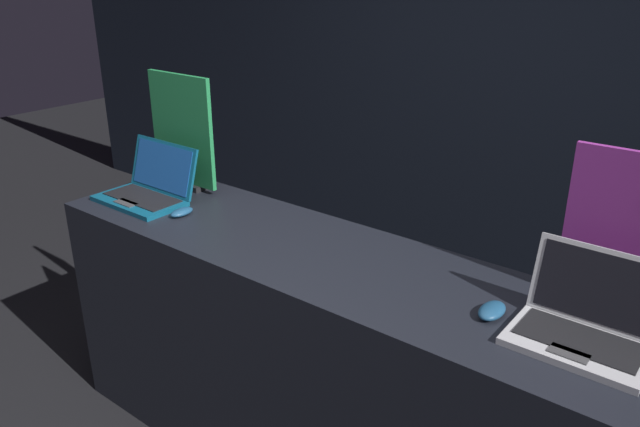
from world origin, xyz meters
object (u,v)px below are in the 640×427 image
(promo_stand_back, at_px, (620,235))
(laptop_back, at_px, (585,322))
(mouse_back, at_px, (492,311))
(promo_stand_front, at_px, (182,134))
(laptop_front, at_px, (149,187))
(mouse_front, at_px, (182,212))

(promo_stand_back, bearing_deg, laptop_back, -90.00)
(laptop_back, height_order, mouse_back, laptop_back)
(laptop_back, bearing_deg, promo_stand_front, 175.10)
(laptop_front, height_order, promo_stand_back, promo_stand_back)
(promo_stand_front, distance_m, promo_stand_back, 1.81)
(mouse_front, xyz_separation_m, mouse_back, (1.31, 0.05, 0.00))
(promo_stand_front, height_order, mouse_back, promo_stand_front)
(laptop_front, relative_size, mouse_back, 3.29)
(laptop_front, bearing_deg, mouse_back, 0.63)
(laptop_back, relative_size, promo_stand_back, 0.74)
(laptop_back, distance_m, mouse_back, 0.25)
(mouse_front, bearing_deg, laptop_front, 172.22)
(promo_stand_back, bearing_deg, mouse_front, -168.40)
(mouse_front, distance_m, promo_stand_front, 0.42)
(mouse_front, xyz_separation_m, promo_stand_back, (1.56, 0.32, 0.22))
(mouse_front, distance_m, laptop_back, 1.56)
(promo_stand_front, xyz_separation_m, laptop_back, (1.80, -0.15, -0.19))
(promo_stand_front, bearing_deg, mouse_back, -6.94)
(laptop_back, bearing_deg, mouse_front, -176.84)
(promo_stand_front, xyz_separation_m, mouse_back, (1.56, -0.19, -0.23))
(promo_stand_front, distance_m, mouse_back, 1.59)
(laptop_front, relative_size, mouse_front, 3.68)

